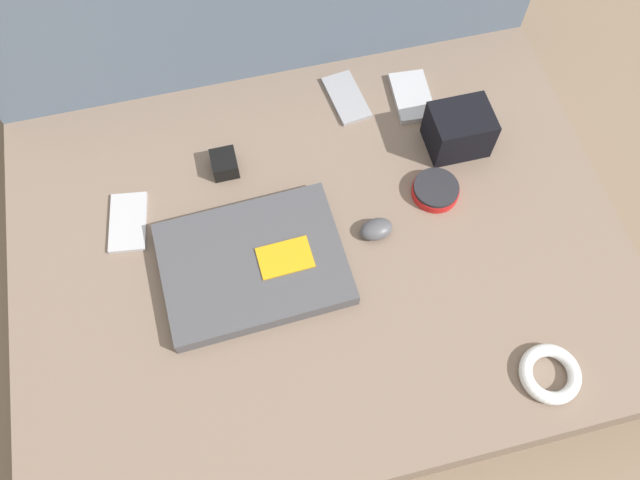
{
  "coord_description": "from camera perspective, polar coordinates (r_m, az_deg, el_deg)",
  "views": [
    {
      "loc": [
        -0.11,
        -0.46,
        1.13
      ],
      "look_at": [
        0.0,
        0.0,
        0.17
      ],
      "focal_mm": 35.0,
      "sensor_mm": 36.0,
      "label": 1
    }
  ],
  "objects": [
    {
      "name": "computer_mouse",
      "position": [
        1.09,
        5.15,
        1.04
      ],
      "size": [
        0.06,
        0.05,
        0.03
      ],
      "rotation": [
        0.0,
        0.0,
        0.1
      ],
      "color": "#4C4C51",
      "rests_on": "couch_seat"
    },
    {
      "name": "camera_pouch",
      "position": [
        1.19,
        12.59,
        9.81
      ],
      "size": [
        0.11,
        0.09,
        0.09
      ],
      "color": "black",
      "rests_on": "couch_seat"
    },
    {
      "name": "phone_small",
      "position": [
        1.16,
        -17.13,
        1.58
      ],
      "size": [
        0.08,
        0.12,
        0.01
      ],
      "rotation": [
        0.0,
        0.0,
        -0.14
      ],
      "color": "#B7B7BC",
      "rests_on": "couch_seat"
    },
    {
      "name": "ground_plane",
      "position": [
        1.23,
        0.0,
        -3.55
      ],
      "size": [
        8.0,
        8.0,
        0.0
      ],
      "primitive_type": "plane",
      "color": "#7A6651"
    },
    {
      "name": "speaker_puck",
      "position": [
        1.15,
        10.52,
        4.51
      ],
      "size": [
        0.09,
        0.09,
        0.02
      ],
      "color": "red",
      "rests_on": "couch_seat"
    },
    {
      "name": "phone_silver",
      "position": [
        1.26,
        2.43,
        12.88
      ],
      "size": [
        0.07,
        0.13,
        0.01
      ],
      "rotation": [
        0.0,
        0.0,
        0.13
      ],
      "color": "#99999E",
      "rests_on": "couch_seat"
    },
    {
      "name": "cable_coil",
      "position": [
        1.06,
        20.28,
        -11.41
      ],
      "size": [
        0.1,
        0.1,
        0.02
      ],
      "color": "white",
      "rests_on": "couch_seat"
    },
    {
      "name": "charger_brick",
      "position": [
        1.16,
        -8.73,
        6.9
      ],
      "size": [
        0.05,
        0.05,
        0.03
      ],
      "color": "black",
      "rests_on": "couch_seat"
    },
    {
      "name": "laptop",
      "position": [
        1.06,
        -6.1,
        -2.17
      ],
      "size": [
        0.32,
        0.24,
        0.03
      ],
      "rotation": [
        0.0,
        0.0,
        0.04
      ],
      "color": "#47474C",
      "rests_on": "couch_seat"
    },
    {
      "name": "phone_black",
      "position": [
        1.27,
        8.41,
        12.84
      ],
      "size": [
        0.08,
        0.12,
        0.01
      ],
      "rotation": [
        0.0,
        0.0,
        -0.07
      ],
      "color": "#B7B7BC",
      "rests_on": "couch_seat"
    },
    {
      "name": "couch_seat",
      "position": [
        1.16,
        0.0,
        -2.1
      ],
      "size": [
        1.07,
        0.79,
        0.15
      ],
      "color": "#7A6656",
      "rests_on": "ground_plane"
    }
  ]
}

